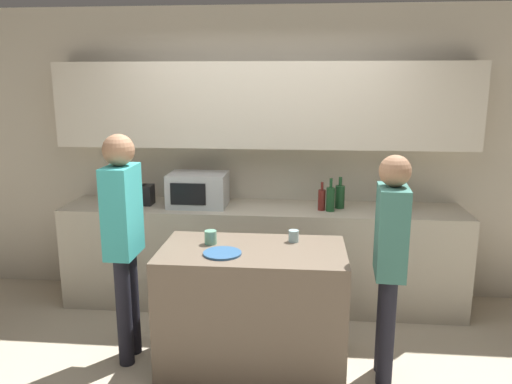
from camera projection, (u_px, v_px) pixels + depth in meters
back_wall at (265, 136)px, 4.63m from camera, size 6.40×0.40×2.70m
back_counter at (262, 255)px, 4.60m from camera, size 3.60×0.62×0.92m
kitchen_island at (253, 308)px, 3.57m from camera, size 1.29×0.72×0.90m
microwave at (198, 190)px, 4.52m from camera, size 0.52×0.39×0.30m
toaster at (139, 195)px, 4.58m from camera, size 0.26×0.16×0.18m
potted_plant at (400, 188)px, 4.34m from camera, size 0.14×0.14×0.39m
bottle_0 at (322, 199)px, 4.37m from camera, size 0.07×0.07×0.25m
bottle_1 at (330, 199)px, 4.34m from camera, size 0.07×0.07×0.29m
bottle_2 at (340, 196)px, 4.44m from camera, size 0.08×0.08×0.28m
plate_on_island at (222, 253)px, 3.36m from camera, size 0.26×0.26×0.01m
cup_0 at (294, 236)px, 3.62m from camera, size 0.07×0.07×0.09m
cup_1 at (211, 237)px, 3.57m from camera, size 0.09×0.09×0.10m
person_left at (123, 229)px, 3.54m from camera, size 0.22×0.34×1.69m
person_center at (390, 251)px, 3.32m from camera, size 0.21×0.35×1.58m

